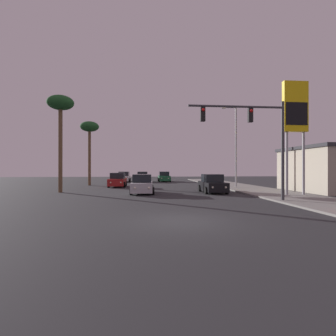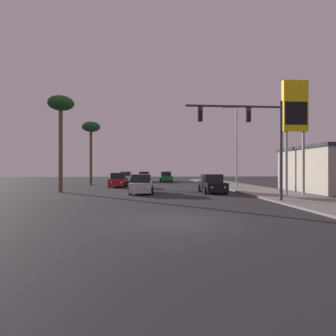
{
  "view_description": "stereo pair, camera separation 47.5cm",
  "coord_description": "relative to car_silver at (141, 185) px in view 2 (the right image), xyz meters",
  "views": [
    {
      "loc": [
        -1.62,
        -10.82,
        2.2
      ],
      "look_at": [
        0.87,
        15.99,
        2.25
      ],
      "focal_mm": 28.0,
      "sensor_mm": 36.0,
      "label": 1
    },
    {
      "loc": [
        -1.14,
        -10.86,
        2.2
      ],
      "look_at": [
        0.87,
        15.99,
        2.25
      ],
      "focal_mm": 28.0,
      "sensor_mm": 36.0,
      "label": 2
    }
  ],
  "objects": [
    {
      "name": "car_silver",
      "position": [
        0.0,
        0.0,
        0.0
      ],
      "size": [
        2.04,
        4.34,
        1.68
      ],
      "rotation": [
        0.0,
        0.0,
        3.11
      ],
      "color": "#B7B7BC",
      "rests_on": "ground"
    },
    {
      "name": "car_grey",
      "position": [
        -0.09,
        19.93,
        0.0
      ],
      "size": [
        2.04,
        4.32,
        1.68
      ],
      "rotation": [
        0.0,
        0.0,
        3.15
      ],
      "color": "slate",
      "rests_on": "ground"
    },
    {
      "name": "palm_tree_near",
      "position": [
        -7.49,
        1.57,
        6.98
      ],
      "size": [
        2.4,
        2.4,
        8.91
      ],
      "color": "brown",
      "rests_on": "ground"
    },
    {
      "name": "palm_tree_mid",
      "position": [
        -6.9,
        11.57,
        6.46
      ],
      "size": [
        2.4,
        2.4,
        8.33
      ],
      "color": "brown",
      "rests_on": "ground"
    },
    {
      "name": "sidewalk_right",
      "position": [
        11.26,
        -2.43,
        -0.7
      ],
      "size": [
        5.0,
        60.0,
        0.12
      ],
      "color": "gray",
      "rests_on": "ground"
    },
    {
      "name": "car_green",
      "position": [
        3.55,
        20.76,
        0.0
      ],
      "size": [
        2.04,
        4.31,
        1.68
      ],
      "rotation": [
        0.0,
        0.0,
        3.15
      ],
      "color": "#195933",
      "rests_on": "ground"
    },
    {
      "name": "car_black",
      "position": [
        6.38,
        0.13,
        0.0
      ],
      "size": [
        2.04,
        4.31,
        1.68
      ],
      "rotation": [
        0.0,
        0.0,
        3.15
      ],
      "color": "black",
      "rests_on": "ground"
    },
    {
      "name": "gas_station_sign",
      "position": [
        12.13,
        -3.51,
        5.86
      ],
      "size": [
        2.0,
        0.42,
        9.0
      ],
      "color": "#99999E",
      "rests_on": "sidewalk_right"
    },
    {
      "name": "ground_plane",
      "position": [
        1.76,
        -12.43,
        -0.76
      ],
      "size": [
        120.0,
        120.0,
        0.0
      ],
      "primitive_type": "plane",
      "color": "#28282B"
    },
    {
      "name": "car_white",
      "position": [
        -3.09,
        20.34,
        0.0
      ],
      "size": [
        2.04,
        4.34,
        1.68
      ],
      "rotation": [
        0.0,
        0.0,
        3.11
      ],
      "color": "silver",
      "rests_on": "ground"
    },
    {
      "name": "car_red",
      "position": [
        -3.0,
        8.66,
        0.0
      ],
      "size": [
        2.04,
        4.34,
        1.68
      ],
      "rotation": [
        0.0,
        0.0,
        3.11
      ],
      "color": "maroon",
      "rests_on": "ground"
    },
    {
      "name": "street_lamp",
      "position": [
        10.24,
        5.05,
        4.36
      ],
      "size": [
        1.74,
        0.24,
        9.0
      ],
      "color": "#99999E",
      "rests_on": "sidewalk_right"
    },
    {
      "name": "traffic_light_mast",
      "position": [
        7.49,
        -6.78,
        3.92
      ],
      "size": [
        6.42,
        0.36,
        6.5
      ],
      "color": "#38383D",
      "rests_on": "sidewalk_right"
    }
  ]
}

